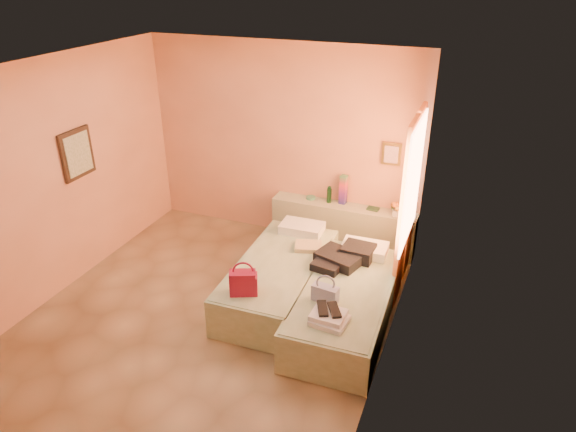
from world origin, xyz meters
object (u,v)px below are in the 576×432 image
headboard_ledge (343,226)px  green_book (373,209)px  flower_vase (396,208)px  magenta_handbag (244,282)px  bed_left (279,279)px  bed_right (346,306)px  towel_stack (330,318)px  water_bottle (329,195)px  blue_handbag (325,294)px

headboard_ledge → green_book: bearing=4.1°
flower_vase → magenta_handbag: (-1.22, -2.15, -0.13)m
flower_vase → magenta_handbag: size_ratio=0.80×
bed_left → green_book: 1.74m
bed_left → green_book: size_ratio=12.67×
bed_left → bed_right: bearing=-15.9°
headboard_ledge → towel_stack: headboard_ledge is taller
bed_left → towel_stack: towel_stack is taller
bed_left → bed_right: 0.93m
water_bottle → magenta_handbag: water_bottle is taller
headboard_ledge → blue_handbag: blue_handbag is taller
headboard_ledge → flower_vase: flower_vase is taller
headboard_ledge → flower_vase: 0.86m
bed_right → water_bottle: bearing=111.8°
blue_handbag → bed_right: bearing=70.7°
headboard_ledge → green_book: green_book is taller
flower_vase → blue_handbag: flower_vase is taller
bed_left → flower_vase: size_ratio=8.46×
headboard_ledge → bed_right: headboard_ledge is taller
flower_vase → towel_stack: 2.32m
headboard_ledge → bed_left: (-0.38, -1.47, -0.08)m
bed_right → headboard_ledge: bearing=105.5°
bed_left → green_book: green_book is taller
bed_left → water_bottle: (0.15, 1.50, 0.52)m
blue_handbag → flower_vase: bearing=86.2°
blue_handbag → towel_stack: 0.37m
bed_right → blue_handbag: 0.49m
bed_right → towel_stack: towel_stack is taller
magenta_handbag → water_bottle: bearing=59.8°
water_bottle → blue_handbag: water_bottle is taller
flower_vase → blue_handbag: (-0.36, -1.97, -0.18)m
headboard_ledge → magenta_handbag: bearing=-102.4°
water_bottle → towel_stack: size_ratio=0.67×
bed_right → blue_handbag: blue_handbag is taller
headboard_ledge → magenta_handbag: (-0.49, -2.20, 0.31)m
bed_right → towel_stack: 0.71m
green_book → towel_stack: size_ratio=0.45×
bed_left → blue_handbag: blue_handbag is taller
magenta_handbag → bed_right: bearing=2.7°
green_book → magenta_handbag: magenta_handbag is taller
headboard_ledge → towel_stack: size_ratio=5.86×
water_bottle → towel_stack: (0.75, -2.38, -0.22)m
flower_vase → towel_stack: (-0.21, -2.30, -0.22)m
magenta_handbag → towel_stack: (1.01, -0.15, -0.09)m
magenta_handbag → blue_handbag: size_ratio=1.06×
headboard_ledge → bed_left: size_ratio=1.02×
blue_handbag → towel_stack: blue_handbag is taller
blue_handbag → green_book: bearing=95.6°
bed_left → magenta_handbag: 0.83m
water_bottle → bed_left: bearing=-95.7°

